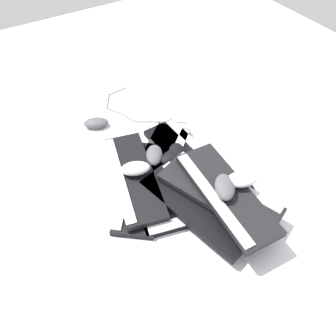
{
  "coord_description": "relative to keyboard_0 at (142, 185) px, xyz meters",
  "views": [
    {
      "loc": [
        0.35,
        0.69,
        1.0
      ],
      "look_at": [
        -0.07,
        -0.0,
        0.06
      ],
      "focal_mm": 35.0,
      "sensor_mm": 36.0,
      "label": 1
    }
  ],
  "objects": [
    {
      "name": "mouse_0",
      "position": [
        -0.16,
        -0.04,
        0.04
      ],
      "size": [
        0.11,
        0.07,
        0.04
      ],
      "primitive_type": "ellipsoid",
      "rotation": [
        0.0,
        0.0,
        3.21
      ],
      "color": "black",
      "rests_on": "keyboard_2"
    },
    {
      "name": "mouse_3",
      "position": [
        -0.26,
        0.25,
        0.13
      ],
      "size": [
        0.13,
        0.1,
        0.04
      ],
      "primitive_type": "ellipsoid",
      "rotation": [
        0.0,
        0.0,
        2.79
      ],
      "color": "silver",
      "rests_on": "keyboard_7"
    },
    {
      "name": "cable_0",
      "position": [
        -0.19,
        -0.43,
        -0.01
      ],
      "size": [
        0.27,
        0.39,
        0.01
      ],
      "color": "#59595B",
      "rests_on": "ground"
    },
    {
      "name": "keyboard_6",
      "position": [
        -0.2,
        0.22,
        0.06
      ],
      "size": [
        0.3,
        0.46,
        0.03
      ],
      "color": "black",
      "rests_on": "keyboard_4"
    },
    {
      "name": "keyboard_3",
      "position": [
        -0.12,
        -0.07,
        0.0
      ],
      "size": [
        0.43,
        0.4,
        0.03
      ],
      "color": "#232326",
      "rests_on": "ground"
    },
    {
      "name": "keyboard_0",
      "position": [
        0.0,
        0.0,
        0.0
      ],
      "size": [
        0.39,
        0.44,
        0.03
      ],
      "color": "black",
      "rests_on": "ground"
    },
    {
      "name": "mouse_2",
      "position": [
        -0.19,
        0.24,
        0.13
      ],
      "size": [
        0.11,
        0.13,
        0.04
      ],
      "primitive_type": "ellipsoid",
      "rotation": [
        0.0,
        0.0,
        4.17
      ],
      "color": "#4C4C51",
      "rests_on": "keyboard_7"
    },
    {
      "name": "mouse_4",
      "position": [
        0.0,
        -0.04,
        0.07
      ],
      "size": [
        0.13,
        0.1,
        0.04
      ],
      "primitive_type": "ellipsoid",
      "rotation": [
        0.0,
        0.0,
        2.73
      ],
      "color": "#B7B7BC",
      "rests_on": "keyboard_5"
    },
    {
      "name": "keyboard_4",
      "position": [
        -0.11,
        0.21,
        0.03
      ],
      "size": [
        0.25,
        0.46,
        0.03
      ],
      "color": "black",
      "rests_on": "keyboard_1"
    },
    {
      "name": "keyboard_5",
      "position": [
        0.02,
        -0.03,
        0.03
      ],
      "size": [
        0.25,
        0.46,
        0.03
      ],
      "color": "black",
      "rests_on": "keyboard_0"
    },
    {
      "name": "mouse_5",
      "position": [
        -0.19,
        -0.05,
        0.04
      ],
      "size": [
        0.11,
        0.13,
        0.04
      ],
      "primitive_type": "ellipsoid",
      "rotation": [
        0.0,
        0.0,
        1.01
      ],
      "color": "black",
      "rests_on": "keyboard_2"
    },
    {
      "name": "mouse_1",
      "position": [
        0.01,
        -0.42,
        0.01
      ],
      "size": [
        0.13,
        0.11,
        0.04
      ],
      "primitive_type": "ellipsoid",
      "rotation": [
        0.0,
        0.0,
        5.83
      ],
      "color": "#4C4C51",
      "rests_on": "ground"
    },
    {
      "name": "keyboard_7",
      "position": [
        -0.2,
        0.24,
        0.09
      ],
      "size": [
        0.18,
        0.45,
        0.03
      ],
      "color": "black",
      "rests_on": "keyboard_6"
    },
    {
      "name": "keyboard_1",
      "position": [
        -0.14,
        0.19,
        0.0
      ],
      "size": [
        0.46,
        0.25,
        0.03
      ],
      "color": "black",
      "rests_on": "ground"
    },
    {
      "name": "keyboard_2",
      "position": [
        -0.23,
        -0.04,
        0.0
      ],
      "size": [
        0.17,
        0.45,
        0.03
      ],
      "color": "black",
      "rests_on": "ground"
    },
    {
      "name": "mouse_6",
      "position": [
        -0.11,
        -0.08,
        0.04
      ],
      "size": [
        0.11,
        0.13,
        0.04
      ],
      "primitive_type": "ellipsoid",
      "rotation": [
        0.0,
        0.0,
        4.16
      ],
      "color": "#4C4C51",
      "rests_on": "keyboard_3"
    },
    {
      "name": "ground_plane",
      "position": [
        -0.04,
        0.01,
        -0.01
      ],
      "size": [
        3.2,
        3.2,
        0.0
      ],
      "primitive_type": "plane",
      "color": "silver"
    }
  ]
}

